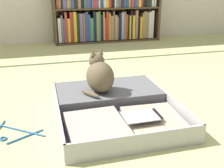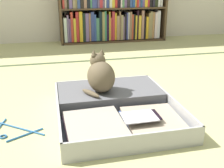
{
  "view_description": "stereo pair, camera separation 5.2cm",
  "coord_description": "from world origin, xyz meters",
  "views": [
    {
      "loc": [
        -0.56,
        -1.48,
        0.77
      ],
      "look_at": [
        -0.18,
        -0.07,
        0.22
      ],
      "focal_mm": 43.23,
      "sensor_mm": 36.0,
      "label": 1
    },
    {
      "loc": [
        -0.51,
        -1.5,
        0.77
      ],
      "look_at": [
        -0.18,
        -0.07,
        0.22
      ],
      "focal_mm": 43.23,
      "sensor_mm": 36.0,
      "label": 2
    }
  ],
  "objects": [
    {
      "name": "tatami_border",
      "position": [
        0.0,
        1.26,
        0.0
      ],
      "size": [
        4.8,
        0.05,
        0.0
      ],
      "color": "#3E4D30",
      "rests_on": "ground_plane"
    },
    {
      "name": "open_suitcase",
      "position": [
        -0.15,
        0.01,
        0.05
      ],
      "size": [
        0.72,
        0.83,
        0.11
      ],
      "color": "#B6B4B2",
      "rests_on": "ground_plane"
    },
    {
      "name": "clothes_hanger",
      "position": [
        -0.75,
        -0.09,
        0.01
      ],
      "size": [
        0.31,
        0.27,
        0.01
      ],
      "color": "#286098",
      "rests_on": "ground_plane"
    },
    {
      "name": "bookshelf",
      "position": [
        0.37,
        2.24,
        0.44
      ],
      "size": [
        1.49,
        0.28,
        0.92
      ],
      "color": "#4F3A26",
      "rests_on": "ground_plane"
    },
    {
      "name": "ground_plane",
      "position": [
        0.0,
        0.0,
        0.0
      ],
      "size": [
        10.0,
        10.0,
        0.0
      ],
      "primitive_type": "plane",
      "color": "tan"
    },
    {
      "name": "black_cat",
      "position": [
        -0.21,
        0.12,
        0.22
      ],
      "size": [
        0.24,
        0.26,
        0.27
      ],
      "color": "brown",
      "rests_on": "open_suitcase"
    }
  ]
}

